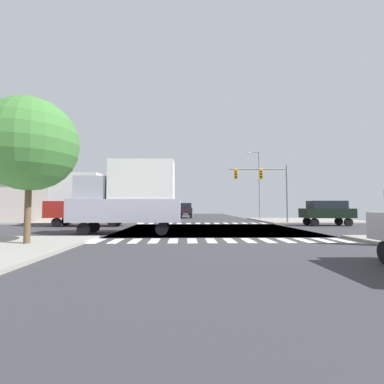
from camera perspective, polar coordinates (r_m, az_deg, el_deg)
ground at (r=21.91m, az=4.14°, el=-7.86°), size 90.00×90.00×0.05m
sidewalk_corner_ne at (r=37.00m, az=22.77°, el=-5.51°), size 12.00×12.00×0.14m
sidewalk_corner_nw at (r=35.48m, az=-19.42°, el=-5.69°), size 12.00×12.00×0.14m
crosswalk_near at (r=14.66m, az=5.99°, el=-10.13°), size 13.50×2.00×0.01m
crosswalk_far at (r=29.14m, az=2.24°, el=-6.60°), size 13.50×2.00×0.01m
traffic_signal_mast at (r=29.91m, az=14.91°, el=2.35°), size 6.33×0.55×6.20m
street_lamp at (r=37.64m, az=13.65°, el=2.54°), size 1.78×0.32×9.22m
bank_building at (r=38.42m, az=-27.60°, el=-1.80°), size 17.11×7.48×4.82m
sidewalk_tree at (r=14.80m, az=-30.94°, el=8.58°), size 4.31×4.31×6.85m
box_truck_nearside_1 at (r=26.83m, az=-21.35°, el=-1.23°), size 7.20×2.40×4.85m
suv_crossing_1 at (r=28.55m, az=26.49°, el=-3.57°), size 4.60×1.96×2.34m
suv_queued_2 at (r=43.04m, az=-1.31°, el=-3.60°), size 1.96×4.60×2.34m
sedan_leading_1 at (r=58.06m, az=-1.35°, el=-3.73°), size 1.80×4.30×1.88m
box_truck_middle_2 at (r=18.61m, az=-12.93°, el=-0.66°), size 7.20×2.40×4.85m
sedan_outer_2 at (r=56.95m, az=-4.37°, el=-3.73°), size 1.80×4.30×1.88m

